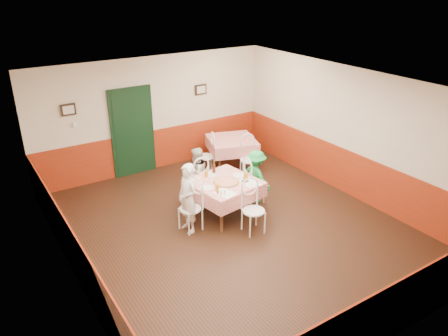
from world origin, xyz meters
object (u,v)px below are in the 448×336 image
diner_right (256,177)px  diner_left (188,198)px  chair_second_a (206,157)px  pizza (226,182)px  glass_a (217,188)px  glass_c (206,174)px  chair_second_b (249,160)px  second_table (232,153)px  chair_near (254,211)px  beer_bottle (214,168)px  main_table (224,198)px  diner_far (196,174)px  chair_far (198,181)px  wallet (245,181)px  chair_right (254,183)px  glass_b (246,176)px  chair_left (190,209)px

diner_right → diner_left: bearing=88.4°
chair_second_a → pizza: (-0.72, -2.01, 0.33)m
glass_a → glass_c: 0.68m
chair_second_b → second_table: bearing=107.8°
chair_near → beer_bottle: (-0.09, 1.27, 0.43)m
glass_a → glass_c: size_ratio=1.07×
diner_left → main_table: bearing=95.8°
glass_c → diner_far: diner_far is taller
chair_far → glass_c: bearing=86.1°
chair_second_a → diner_far: (-0.86, -1.05, 0.15)m
main_table → glass_c: (-0.19, 0.36, 0.45)m
pizza → wallet: bearing=-26.0°
chair_right → glass_b: size_ratio=5.83×
chair_left → chair_far: size_ratio=1.00×
beer_bottle → wallet: (0.32, -0.67, -0.11)m
glass_c → chair_second_a: bearing=59.8°
glass_b → diner_right: 0.63m
chair_second_a → diner_right: size_ratio=0.77×
chair_second_b → diner_far: (-1.61, -0.30, 0.15)m
main_table → pizza: size_ratio=2.52×
main_table → diner_far: 0.93m
glass_c → beer_bottle: size_ratio=0.54×
pizza → glass_b: bearing=-14.8°
beer_bottle → chair_second_a: bearing=65.1°
glass_c → diner_left: diner_left is taller
chair_second_a → wallet: size_ratio=8.18×
diner_left → glass_c: bearing=122.6°
wallet → chair_near: bearing=-118.4°
chair_near → beer_bottle: size_ratio=3.67×
diner_far → wallet: bearing=91.6°
diner_far → chair_second_b: bearing=169.3°
chair_near → diner_far: size_ratio=0.75×
second_table → glass_b: size_ratio=7.25×
chair_left → main_table: bearing=91.1°
chair_right → diner_right: diner_right is taller
main_table → chair_near: chair_near is taller
chair_right → chair_second_b: (0.64, 1.07, 0.00)m
main_table → chair_second_a: (0.73, 1.94, 0.08)m
main_table → glass_a: (-0.35, -0.30, 0.46)m
glass_c → diner_right: bearing=-12.0°
chair_second_b → pizza: bearing=-121.6°
chair_right → chair_second_b: same height
chair_second_a → diner_far: bearing=-21.5°
pizza → diner_right: bearing=12.8°
chair_right → glass_b: 0.66m
chair_near → pizza: bearing=104.6°
glass_b → diner_right: (0.49, 0.31, -0.25)m
chair_right → glass_a: glass_a is taller
main_table → chair_near: size_ratio=1.36×
glass_a → chair_near: bearing=-48.5°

